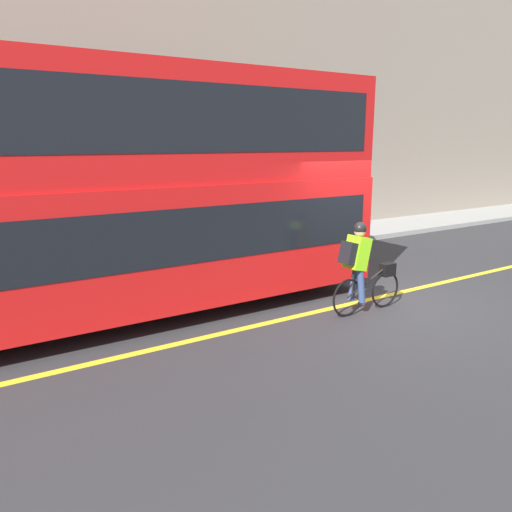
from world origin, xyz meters
TOP-DOWN VIEW (x-y plane):
  - ground_plane at (0.00, 0.00)m, footprint 80.00×80.00m
  - road_center_line at (0.00, 0.09)m, footprint 50.00×0.14m
  - sidewalk_curb at (0.00, 5.16)m, footprint 60.00×2.18m
  - building_facade at (0.00, 6.40)m, footprint 60.00×0.30m
  - bus at (-5.18, 1.66)m, footprint 11.06×2.45m
  - cyclist_on_bike at (-0.64, -0.35)m, footprint 1.52×0.32m
  - trash_bin at (2.11, 5.05)m, footprint 0.51×0.51m
  - street_sign_post at (-4.51, 5.04)m, footprint 0.36×0.09m

SIDE VIEW (x-z plane):
  - ground_plane at x=0.00m, z-range 0.00..0.00m
  - road_center_line at x=0.00m, z-range 0.00..0.01m
  - sidewalk_curb at x=0.00m, z-range 0.00..0.14m
  - trash_bin at x=2.11m, z-range 0.14..0.98m
  - cyclist_on_bike at x=-0.64m, z-range 0.07..1.63m
  - street_sign_post at x=-4.51m, z-range 0.28..2.53m
  - bus at x=-5.18m, z-range 0.21..4.15m
  - building_facade at x=0.00m, z-range 0.00..9.72m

